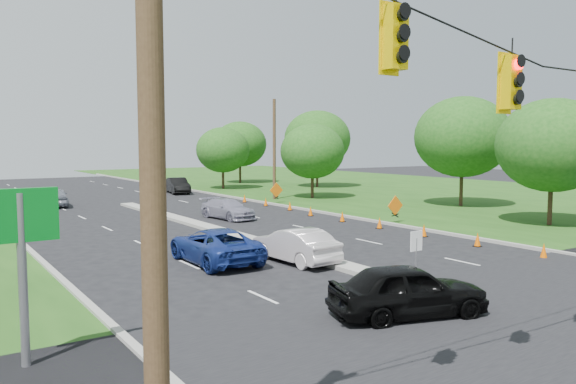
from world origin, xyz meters
TOP-DOWN VIEW (x-y plane):
  - grass_right at (30.00, 20.00)m, footprint 40.00×160.00m
  - curb_left at (-10.10, 30.00)m, footprint 0.25×110.00m
  - curb_right at (10.10, 30.00)m, footprint 0.25×110.00m
  - median at (0.00, 21.00)m, footprint 1.00×34.00m
  - median_sign at (0.00, 6.00)m, footprint 0.55×0.06m
  - utility_pole_far_right at (12.50, 35.00)m, footprint 0.28×0.28m
  - cone_1 at (8.54, 6.50)m, footprint 0.32×0.32m
  - cone_2 at (8.54, 10.00)m, footprint 0.32×0.32m
  - cone_3 at (8.54, 13.50)m, footprint 0.32×0.32m
  - cone_4 at (8.54, 17.00)m, footprint 0.32×0.32m
  - cone_5 at (8.54, 20.50)m, footprint 0.32×0.32m
  - cone_6 at (8.54, 24.00)m, footprint 0.32×0.32m
  - cone_7 at (9.14, 27.50)m, footprint 0.32×0.32m
  - cone_8 at (9.14, 31.00)m, footprint 0.32×0.32m
  - cone_9 at (9.14, 34.50)m, footprint 0.32×0.32m
  - work_sign_1 at (10.80, 18.00)m, footprint 1.27×0.58m
  - work_sign_2 at (10.80, 32.00)m, footprint 1.27×0.58m
  - tree_7 at (18.00, 12.00)m, footprint 6.72×6.72m
  - tree_8 at (22.00, 22.00)m, footprint 7.56×7.56m
  - tree_9 at (16.00, 34.00)m, footprint 5.88×5.88m
  - tree_10 at (24.00, 44.00)m, footprint 7.56×7.56m
  - tree_11 at (20.00, 55.00)m, footprint 6.72×6.72m
  - tree_12 at (14.00, 48.00)m, footprint 5.88×5.88m
  - black_sedan at (-2.54, 3.89)m, footprint 5.04×3.17m
  - white_sedan at (-0.99, 12.02)m, footprint 1.83×4.58m
  - blue_pickup at (-3.89, 13.85)m, footprint 2.57×5.41m
  - silver_car_far at (3.05, 25.96)m, footprint 2.49×4.85m
  - silver_car_oncoming at (-5.10, 40.00)m, footprint 2.47×4.70m
  - dark_car_receding at (7.70, 45.75)m, footprint 2.51×5.06m

SIDE VIEW (x-z plane):
  - grass_right at x=30.00m, z-range -0.03..0.03m
  - curb_left at x=-10.10m, z-range -0.08..0.08m
  - curb_right at x=10.10m, z-range -0.08..0.08m
  - median at x=0.00m, z-range -0.09..0.09m
  - cone_1 at x=8.54m, z-range 0.00..0.70m
  - cone_2 at x=8.54m, z-range 0.00..0.70m
  - cone_3 at x=8.54m, z-range 0.00..0.70m
  - cone_4 at x=8.54m, z-range 0.00..0.70m
  - cone_5 at x=8.54m, z-range 0.00..0.70m
  - cone_6 at x=8.54m, z-range 0.00..0.70m
  - cone_7 at x=9.14m, z-range 0.00..0.70m
  - cone_8 at x=9.14m, z-range 0.00..0.70m
  - cone_9 at x=9.14m, z-range 0.00..0.70m
  - silver_car_far at x=3.05m, z-range 0.00..1.35m
  - white_sedan at x=-0.99m, z-range 0.00..1.48m
  - blue_pickup at x=-3.89m, z-range 0.00..1.49m
  - silver_car_oncoming at x=-5.10m, z-range 0.00..1.53m
  - dark_car_receding at x=7.70m, z-range 0.00..1.59m
  - black_sedan at x=-2.54m, z-range 0.00..1.60m
  - work_sign_1 at x=10.80m, z-range 0.41..1.78m
  - work_sign_2 at x=10.80m, z-range 0.41..1.78m
  - median_sign at x=0.00m, z-range 0.44..2.49m
  - tree_9 at x=16.00m, z-range 0.91..7.77m
  - tree_12 at x=14.00m, z-range 0.91..7.77m
  - utility_pole_far_right at x=12.50m, z-range 0.00..9.00m
  - tree_7 at x=18.00m, z-range 1.04..8.88m
  - tree_11 at x=20.00m, z-range 1.04..8.88m
  - tree_8 at x=22.00m, z-range 1.17..9.99m
  - tree_10 at x=24.00m, z-range 1.17..9.99m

